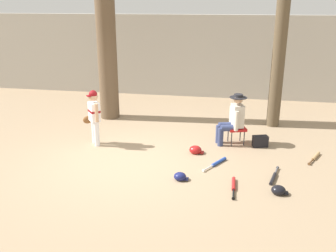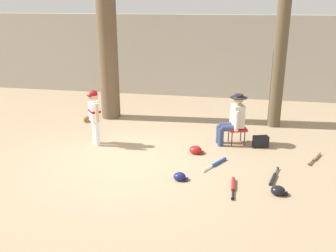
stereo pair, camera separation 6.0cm
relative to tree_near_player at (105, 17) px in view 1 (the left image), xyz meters
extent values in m
plane|color=#9E8466|center=(1.43, -3.00, -2.79)|extent=(60.00, 60.00, 0.00)
cube|color=#ADA89E|center=(1.43, 3.06, -1.40)|extent=(18.00, 0.36, 2.78)
cylinder|color=brown|center=(0.00, 0.00, 0.29)|extent=(0.54, 0.54, 6.15)
cone|color=brown|center=(0.00, 0.00, -2.79)|extent=(0.75, 0.75, 0.32)
cylinder|color=brown|center=(4.58, 0.08, -0.06)|extent=(0.34, 0.34, 5.45)
cone|color=brown|center=(4.58, 0.08, -2.79)|extent=(0.52, 0.52, 0.20)
cylinder|color=white|center=(0.44, -2.22, -2.50)|extent=(0.12, 0.12, 0.58)
cylinder|color=white|center=(0.33, -2.08, -2.50)|extent=(0.12, 0.12, 0.58)
cube|color=white|center=(0.39, -2.15, -1.99)|extent=(0.34, 0.36, 0.44)
cube|color=maroon|center=(0.39, -2.15, -1.97)|extent=(0.36, 0.37, 0.05)
sphere|color=tan|center=(0.39, -2.15, -1.64)|extent=(0.20, 0.20, 0.20)
sphere|color=maroon|center=(0.39, -2.15, -1.58)|extent=(0.19, 0.19, 0.19)
cube|color=maroon|center=(0.32, -2.20, -1.60)|extent=(0.17, 0.17, 0.02)
cylinder|color=tan|center=(0.52, -2.34, -1.95)|extent=(0.11, 0.11, 0.42)
cylinder|color=tan|center=(0.22, -2.01, -2.07)|extent=(0.11, 0.11, 0.40)
ellipsoid|color=brown|center=(0.16, -2.03, -2.23)|extent=(0.25, 0.23, 0.18)
cube|color=red|center=(3.62, -1.48, -2.41)|extent=(0.50, 0.50, 0.06)
cylinder|color=#333338|center=(3.52, -1.67, -2.60)|extent=(0.02, 0.02, 0.38)
cylinder|color=#333338|center=(3.43, -1.38, -2.60)|extent=(0.02, 0.02, 0.38)
cylinder|color=#333338|center=(3.81, -1.58, -2.60)|extent=(0.02, 0.02, 0.38)
cylinder|color=#333338|center=(3.72, -1.29, -2.60)|extent=(0.02, 0.02, 0.38)
cylinder|color=navy|center=(3.27, -1.69, -2.57)|extent=(0.13, 0.13, 0.43)
cylinder|color=navy|center=(3.21, -1.50, -2.57)|extent=(0.13, 0.13, 0.43)
cylinder|color=navy|center=(3.46, -1.63, -2.36)|extent=(0.43, 0.26, 0.15)
cylinder|color=navy|center=(3.40, -1.44, -2.36)|extent=(0.43, 0.26, 0.15)
cube|color=beige|center=(3.62, -1.48, -2.10)|extent=(0.34, 0.41, 0.52)
cylinder|color=beige|center=(3.61, -1.71, -2.16)|extent=(0.11, 0.11, 0.46)
cylinder|color=beige|center=(3.48, -1.29, -2.16)|extent=(0.11, 0.11, 0.46)
sphere|color=tan|center=(3.62, -1.48, -1.70)|extent=(0.22, 0.22, 0.22)
cylinder|color=#232328|center=(3.62, -1.48, -1.67)|extent=(0.40, 0.40, 0.02)
cylinder|color=#232328|center=(3.62, -1.48, -1.63)|extent=(0.20, 0.20, 0.09)
cube|color=black|center=(4.17, -1.58, -2.66)|extent=(0.38, 0.27, 0.26)
cylinder|color=black|center=(4.34, -3.30, -2.76)|extent=(0.18, 0.47, 0.07)
cylinder|color=#4C4C51|center=(4.43, -2.92, -2.76)|extent=(0.11, 0.31, 0.03)
cylinder|color=#4C4C51|center=(4.47, -2.77, -2.76)|extent=(0.06, 0.03, 0.06)
cylinder|color=tan|center=(5.34, -2.01, -2.76)|extent=(0.25, 0.42, 0.07)
cylinder|color=brown|center=(5.18, -2.33, -2.76)|extent=(0.15, 0.27, 0.03)
cylinder|color=brown|center=(5.12, -2.46, -2.76)|extent=(0.06, 0.04, 0.06)
cylinder|color=red|center=(3.61, -3.64, -2.76)|extent=(0.07, 0.47, 0.07)
cylinder|color=black|center=(3.62, -4.03, -2.76)|extent=(0.04, 0.31, 0.03)
cylinder|color=black|center=(3.62, -4.18, -2.76)|extent=(0.06, 0.02, 0.06)
cylinder|color=#2347AD|center=(3.29, -2.70, -2.76)|extent=(0.30, 0.45, 0.07)
cylinder|color=silver|center=(3.09, -3.05, -2.76)|extent=(0.19, 0.30, 0.03)
cylinder|color=silver|center=(3.01, -3.19, -2.76)|extent=(0.06, 0.04, 0.06)
ellipsoid|color=navy|center=(2.61, -3.60, -2.72)|extent=(0.24, 0.21, 0.16)
cube|color=navy|center=(2.72, -3.60, -2.76)|extent=(0.10, 0.12, 0.02)
ellipsoid|color=#A81919|center=(2.75, -2.25, -2.71)|extent=(0.27, 0.25, 0.19)
cube|color=#A81919|center=(2.88, -2.25, -2.75)|extent=(0.11, 0.14, 0.02)
ellipsoid|color=black|center=(4.39, -3.82, -2.72)|extent=(0.25, 0.23, 0.17)
cube|color=black|center=(4.51, -3.82, -2.76)|extent=(0.10, 0.13, 0.02)
camera|label=1|loc=(3.55, -9.87, 0.42)|focal=39.82mm
camera|label=2|loc=(3.61, -9.86, 0.42)|focal=39.82mm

